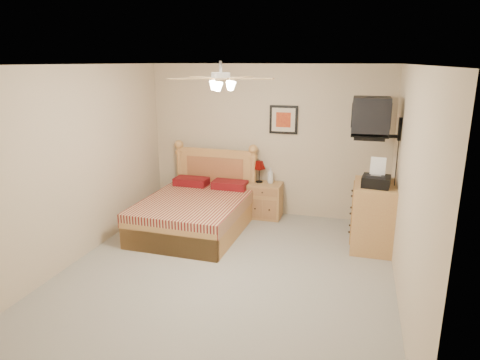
# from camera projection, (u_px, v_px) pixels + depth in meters

# --- Properties ---
(floor) EXTENTS (4.50, 4.50, 0.00)m
(floor) POSITION_uv_depth(u_px,v_px,m) (228.00, 270.00, 5.37)
(floor) COLOR gray
(floor) RESTS_ON ground
(ceiling) EXTENTS (4.00, 4.50, 0.04)m
(ceiling) POSITION_uv_depth(u_px,v_px,m) (226.00, 65.00, 4.70)
(ceiling) COLOR white
(ceiling) RESTS_ON ground
(wall_back) EXTENTS (4.00, 0.04, 2.50)m
(wall_back) POSITION_uv_depth(u_px,v_px,m) (267.00, 141.00, 7.12)
(wall_back) COLOR #C7B393
(wall_back) RESTS_ON ground
(wall_front) EXTENTS (4.00, 0.04, 2.50)m
(wall_front) POSITION_uv_depth(u_px,v_px,m) (130.00, 255.00, 2.94)
(wall_front) COLOR #C7B393
(wall_front) RESTS_ON ground
(wall_left) EXTENTS (0.04, 4.50, 2.50)m
(wall_left) POSITION_uv_depth(u_px,v_px,m) (80.00, 164.00, 5.55)
(wall_left) COLOR #C7B393
(wall_left) RESTS_ON ground
(wall_right) EXTENTS (0.04, 4.50, 2.50)m
(wall_right) POSITION_uv_depth(u_px,v_px,m) (408.00, 187.00, 4.51)
(wall_right) COLOR #C7B393
(wall_right) RESTS_ON ground
(bed) EXTENTS (1.50, 1.93, 1.23)m
(bed) POSITION_uv_depth(u_px,v_px,m) (194.00, 193.00, 6.47)
(bed) COLOR tan
(bed) RESTS_ON ground
(nightstand) EXTENTS (0.54, 0.41, 0.59)m
(nightstand) POSITION_uv_depth(u_px,v_px,m) (265.00, 200.00, 7.14)
(nightstand) COLOR olive
(nightstand) RESTS_ON ground
(table_lamp) EXTENTS (0.25, 0.25, 0.36)m
(table_lamp) POSITION_uv_depth(u_px,v_px,m) (259.00, 172.00, 7.09)
(table_lamp) COLOR #5B0502
(table_lamp) RESTS_ON nightstand
(lotion_bottle) EXTENTS (0.11, 0.11, 0.26)m
(lotion_bottle) POSITION_uv_depth(u_px,v_px,m) (270.00, 176.00, 7.05)
(lotion_bottle) COLOR silver
(lotion_bottle) RESTS_ON nightstand
(framed_picture) EXTENTS (0.46, 0.04, 0.46)m
(framed_picture) POSITION_uv_depth(u_px,v_px,m) (284.00, 120.00, 6.93)
(framed_picture) COLOR black
(framed_picture) RESTS_ON wall_back
(dresser) EXTENTS (0.55, 0.79, 0.93)m
(dresser) POSITION_uv_depth(u_px,v_px,m) (373.00, 216.00, 5.93)
(dresser) COLOR #B87648
(dresser) RESTS_ON ground
(fax_machine) EXTENTS (0.39, 0.41, 0.37)m
(fax_machine) POSITION_uv_depth(u_px,v_px,m) (377.00, 173.00, 5.62)
(fax_machine) COLOR black
(fax_machine) RESTS_ON dresser
(magazine_lower) EXTENTS (0.24, 0.28, 0.02)m
(magazine_lower) POSITION_uv_depth(u_px,v_px,m) (373.00, 178.00, 6.02)
(magazine_lower) COLOR beige
(magazine_lower) RESTS_ON dresser
(magazine_upper) EXTENTS (0.31, 0.35, 0.02)m
(magazine_upper) POSITION_uv_depth(u_px,v_px,m) (374.00, 177.00, 6.01)
(magazine_upper) COLOR gray
(magazine_upper) RESTS_ON magazine_lower
(wall_tv) EXTENTS (0.56, 0.46, 0.58)m
(wall_tv) POSITION_uv_depth(u_px,v_px,m) (383.00, 118.00, 5.67)
(wall_tv) COLOR black
(wall_tv) RESTS_ON wall_right
(ceiling_fan) EXTENTS (1.14, 1.14, 0.28)m
(ceiling_fan) POSITION_uv_depth(u_px,v_px,m) (221.00, 78.00, 4.55)
(ceiling_fan) COLOR white
(ceiling_fan) RESTS_ON ceiling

